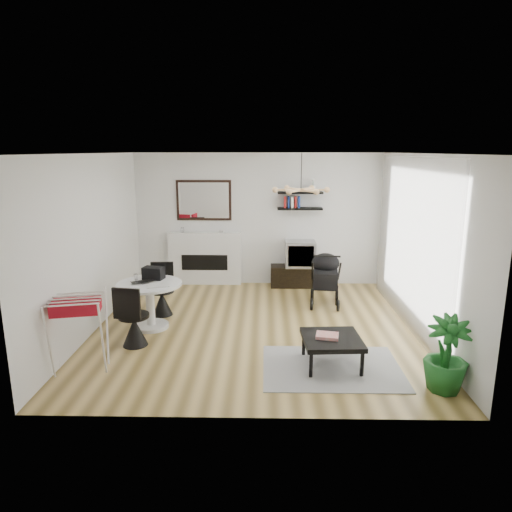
{
  "coord_description": "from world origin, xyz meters",
  "views": [
    {
      "loc": [
        0.15,
        -6.78,
        2.75
      ],
      "look_at": [
        0.0,
        0.4,
        1.08
      ],
      "focal_mm": 32.0,
      "sensor_mm": 36.0,
      "label": 1
    }
  ],
  "objects_px": {
    "tv_console": "(299,276)",
    "coffee_table": "(332,340)",
    "stroller": "(325,280)",
    "fireplace": "(205,252)",
    "crt_tv": "(300,253)",
    "dining_table": "(150,298)",
    "potted_plant": "(446,354)",
    "drying_rack": "(79,332)"
  },
  "relations": [
    {
      "from": "tv_console",
      "to": "coffee_table",
      "type": "height_order",
      "value": "tv_console"
    },
    {
      "from": "tv_console",
      "to": "dining_table",
      "type": "xyz_separation_m",
      "value": [
        -2.49,
        -2.31,
        0.27
      ]
    },
    {
      "from": "fireplace",
      "to": "drying_rack",
      "type": "relative_size",
      "value": 2.2
    },
    {
      "from": "stroller",
      "to": "coffee_table",
      "type": "distance_m",
      "value": 2.48
    },
    {
      "from": "fireplace",
      "to": "dining_table",
      "type": "bearing_deg",
      "value": -102.61
    },
    {
      "from": "dining_table",
      "to": "drying_rack",
      "type": "distance_m",
      "value": 1.55
    },
    {
      "from": "crt_tv",
      "to": "tv_console",
      "type": "bearing_deg",
      "value": 169.07
    },
    {
      "from": "fireplace",
      "to": "drying_rack",
      "type": "height_order",
      "value": "fireplace"
    },
    {
      "from": "tv_console",
      "to": "crt_tv",
      "type": "distance_m",
      "value": 0.48
    },
    {
      "from": "stroller",
      "to": "fireplace",
      "type": "bearing_deg",
      "value": 158.57
    },
    {
      "from": "fireplace",
      "to": "crt_tv",
      "type": "relative_size",
      "value": 3.59
    },
    {
      "from": "crt_tv",
      "to": "coffee_table",
      "type": "bearing_deg",
      "value": -87.5
    },
    {
      "from": "tv_console",
      "to": "coffee_table",
      "type": "bearing_deg",
      "value": -87.23
    },
    {
      "from": "dining_table",
      "to": "coffee_table",
      "type": "height_order",
      "value": "dining_table"
    },
    {
      "from": "drying_rack",
      "to": "coffee_table",
      "type": "height_order",
      "value": "drying_rack"
    },
    {
      "from": "fireplace",
      "to": "tv_console",
      "type": "distance_m",
      "value": 2.01
    },
    {
      "from": "stroller",
      "to": "coffee_table",
      "type": "relative_size",
      "value": 1.32
    },
    {
      "from": "dining_table",
      "to": "potted_plant",
      "type": "height_order",
      "value": "potted_plant"
    },
    {
      "from": "potted_plant",
      "to": "drying_rack",
      "type": "bearing_deg",
      "value": 174.87
    },
    {
      "from": "crt_tv",
      "to": "coffee_table",
      "type": "height_order",
      "value": "crt_tv"
    },
    {
      "from": "fireplace",
      "to": "coffee_table",
      "type": "height_order",
      "value": "fireplace"
    },
    {
      "from": "drying_rack",
      "to": "stroller",
      "type": "xyz_separation_m",
      "value": [
        3.42,
        2.67,
        -0.08
      ]
    },
    {
      "from": "tv_console",
      "to": "coffee_table",
      "type": "xyz_separation_m",
      "value": [
        0.17,
        -3.57,
        0.13
      ]
    },
    {
      "from": "tv_console",
      "to": "crt_tv",
      "type": "bearing_deg",
      "value": -10.93
    },
    {
      "from": "tv_console",
      "to": "crt_tv",
      "type": "xyz_separation_m",
      "value": [
        0.02,
        -0.0,
        0.48
      ]
    },
    {
      "from": "fireplace",
      "to": "crt_tv",
      "type": "xyz_separation_m",
      "value": [
        1.96,
        -0.14,
        0.01
      ]
    },
    {
      "from": "coffee_table",
      "to": "dining_table",
      "type": "bearing_deg",
      "value": 154.85
    },
    {
      "from": "coffee_table",
      "to": "potted_plant",
      "type": "bearing_deg",
      "value": -25.88
    },
    {
      "from": "crt_tv",
      "to": "potted_plant",
      "type": "distance_m",
      "value": 4.39
    },
    {
      "from": "drying_rack",
      "to": "dining_table",
      "type": "bearing_deg",
      "value": 57.36
    },
    {
      "from": "crt_tv",
      "to": "dining_table",
      "type": "height_order",
      "value": "crt_tv"
    },
    {
      "from": "dining_table",
      "to": "stroller",
      "type": "height_order",
      "value": "stroller"
    },
    {
      "from": "dining_table",
      "to": "tv_console",
      "type": "bearing_deg",
      "value": 42.84
    },
    {
      "from": "coffee_table",
      "to": "potted_plant",
      "type": "relative_size",
      "value": 0.87
    },
    {
      "from": "tv_console",
      "to": "fireplace",
      "type": "bearing_deg",
      "value": 176.04
    },
    {
      "from": "fireplace",
      "to": "crt_tv",
      "type": "bearing_deg",
      "value": -4.02
    },
    {
      "from": "fireplace",
      "to": "tv_console",
      "type": "height_order",
      "value": "fireplace"
    },
    {
      "from": "drying_rack",
      "to": "coffee_table",
      "type": "relative_size",
      "value": 1.26
    },
    {
      "from": "fireplace",
      "to": "coffee_table",
      "type": "bearing_deg",
      "value": -60.2
    },
    {
      "from": "tv_console",
      "to": "coffee_table",
      "type": "relative_size",
      "value": 1.47
    },
    {
      "from": "drying_rack",
      "to": "potted_plant",
      "type": "height_order",
      "value": "drying_rack"
    },
    {
      "from": "tv_console",
      "to": "dining_table",
      "type": "relative_size",
      "value": 1.14
    }
  ]
}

